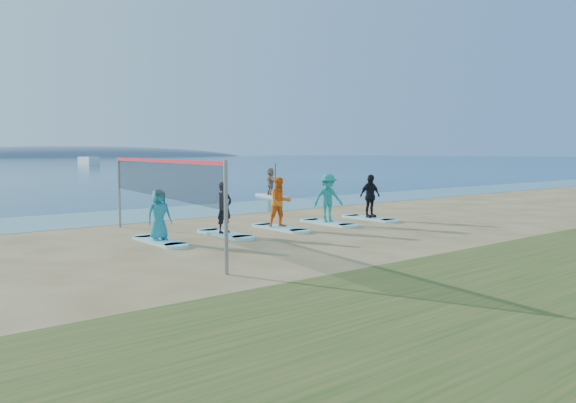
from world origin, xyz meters
TOP-DOWN VIEW (x-y plane):
  - ground at (0.00, 0.00)m, footprint 600.00×600.00m
  - shallow_water at (0.00, 10.50)m, footprint 600.00×600.00m
  - island_ridge at (95.00, 300.00)m, footprint 220.00×56.00m
  - volleyball_net at (-5.03, 2.89)m, footprint 1.35×9.00m
  - paddleboard at (7.95, 14.73)m, footprint 1.32×3.08m
  - paddleboarder at (7.95, 14.73)m, footprint 0.84×1.57m
  - boat_offshore_b at (28.81, 104.36)m, footprint 2.28×6.92m
  - surfboard_0 at (-4.85, 3.32)m, footprint 0.70×2.20m
  - student_0 at (-4.85, 3.32)m, footprint 0.75×0.51m
  - surfboard_1 at (-2.59, 3.32)m, footprint 0.70×2.20m
  - student_1 at (-2.59, 3.32)m, footprint 0.67×0.53m
  - surfboard_2 at (-0.32, 3.32)m, footprint 0.70×2.20m
  - student_2 at (-0.32, 3.32)m, footprint 0.97×0.85m
  - surfboard_3 at (1.94, 3.32)m, footprint 0.70×2.20m
  - student_3 at (1.94, 3.32)m, footprint 1.30×0.99m
  - surfboard_4 at (4.21, 3.32)m, footprint 0.70×2.20m
  - student_4 at (4.21, 3.32)m, footprint 1.02×0.49m

SIDE VIEW (x-z plane):
  - ground at x=0.00m, z-range 0.00..0.00m
  - island_ridge at x=95.00m, z-range -9.00..9.00m
  - boat_offshore_b at x=28.81m, z-range -0.83..0.83m
  - shallow_water at x=0.00m, z-range 0.01..0.01m
  - surfboard_0 at x=-4.85m, z-range 0.00..0.09m
  - surfboard_1 at x=-2.59m, z-range 0.00..0.09m
  - surfboard_2 at x=-0.32m, z-range 0.00..0.09m
  - surfboard_3 at x=1.94m, z-range 0.00..0.09m
  - surfboard_4 at x=4.21m, z-range 0.00..0.09m
  - paddleboard at x=7.95m, z-range 0.00..0.12m
  - student_0 at x=-4.85m, z-range 0.09..1.59m
  - student_1 at x=-2.59m, z-range 0.09..1.72m
  - paddleboarder at x=7.95m, z-range 0.12..1.74m
  - student_4 at x=4.21m, z-range 0.09..1.79m
  - student_2 at x=-0.32m, z-range 0.09..1.80m
  - student_3 at x=1.94m, z-range 0.09..1.86m
  - volleyball_net at x=-5.03m, z-range 0.65..3.15m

